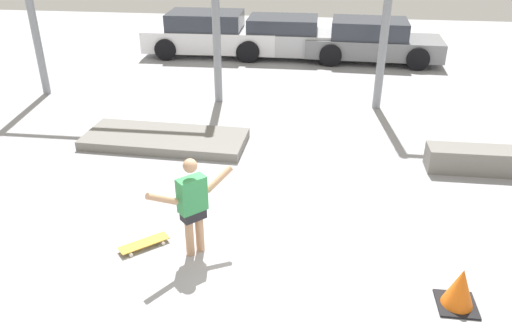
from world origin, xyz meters
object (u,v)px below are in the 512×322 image
manual_pad (165,139)px  parked_car_white (210,34)px  parked_car_grey (372,41)px  grind_box (479,160)px  skateboard (144,243)px  skateboarder (193,203)px  traffic_cone (460,288)px  parked_car_silver (286,37)px

manual_pad → parked_car_white: (-0.55, 7.36, 0.60)m
parked_car_grey → grind_box: bearing=-77.0°
skateboard → manual_pad: manual_pad is taller
skateboarder → parked_car_grey: (3.35, 10.87, -0.18)m
grind_box → parked_car_white: parked_car_white is taller
parked_car_grey → parked_car_white: bearing=-179.0°
skateboard → traffic_cone: size_ratio=1.24×
manual_pad → traffic_cone: bearing=-40.5°
parked_car_silver → skateboard: bearing=-96.6°
grind_box → manual_pad: 6.32m
grind_box → traffic_cone: size_ratio=3.44×
parked_car_white → parked_car_grey: bearing=-2.8°
skateboard → parked_car_white: size_ratio=0.15×
skateboarder → traffic_cone: size_ratio=2.71×
grind_box → parked_car_white: 10.43m
skateboarder → grind_box: size_ratio=0.79×
skateboard → parked_car_grey: 11.62m
parked_car_grey → traffic_cone: 11.55m
skateboarder → manual_pad: size_ratio=0.44×
skateboarder → parked_car_white: skateboarder is taller
parked_car_grey → traffic_cone: bearing=-86.6°
manual_pad → parked_car_grey: 8.73m
parked_car_grey → traffic_cone: size_ratio=7.83×
manual_pad → grind_box: bearing=-4.4°
skateboard → parked_car_grey: (4.14, 10.84, 0.59)m
skateboard → traffic_cone: 4.38m
parked_car_white → traffic_cone: (5.61, -11.68, -0.43)m
skateboarder → manual_pad: bearing=68.4°
grind_box → parked_car_white: (-6.85, 7.85, 0.46)m
manual_pad → skateboarder: bearing=-67.3°
skateboard → parked_car_silver: (1.32, 11.04, 0.59)m
skateboarder → manual_pad: 4.02m
skateboarder → grind_box: bearing=-10.8°
grind_box → skateboard: bearing=-150.6°
grind_box → traffic_cone: 4.03m
skateboard → manual_pad: size_ratio=0.20×
skateboard → traffic_cone: (4.32, -0.70, 0.21)m
skateboarder → parked_car_grey: bearing=28.6°
manual_pad → parked_car_white: size_ratio=0.76×
skateboarder → traffic_cone: 3.64m
skateboarder → parked_car_white: size_ratio=0.34×
parked_car_grey → skateboarder: bearing=-104.6°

